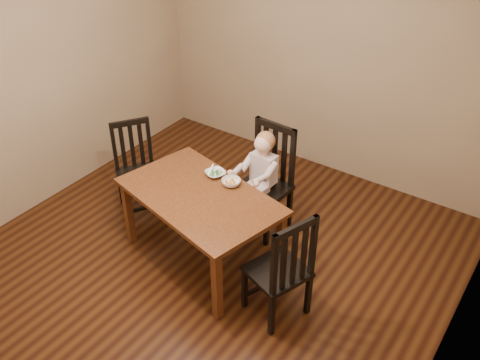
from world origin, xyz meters
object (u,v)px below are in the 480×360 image
Objects in this scene: chair_right at (282,270)px; toddler at (262,172)px; bowl_veg at (231,182)px; dining_table at (200,202)px; chair_child at (266,181)px; chair_left at (137,169)px; bowl_peas at (215,174)px.

chair_right reaches higher than toddler.
chair_right reaches higher than bowl_veg.
chair_right is at bearing -29.60° from bowl_veg.
dining_table is 0.95m from chair_right.
chair_child is 1.30m from chair_left.
toddler is (0.20, 0.67, 0.03)m from dining_table.
chair_child reaches higher than bowl_veg.
bowl_veg is at bearing 124.58° from chair_left.
chair_left is 5.45× the size of bowl_peas.
chair_right is 5.90× the size of bowl_veg.
chair_right is (0.72, -0.90, -0.03)m from chair_child.
chair_left is at bearing -176.71° from bowl_peas.
dining_table is 9.18× the size of bowl_veg.
bowl_peas is (-0.99, 0.49, 0.24)m from chair_right.
toddler is 3.15× the size of bowl_veg.
chair_right is (1.93, -0.43, 0.03)m from chair_left.
bowl_veg is (-0.79, 0.45, 0.25)m from chair_right.
toddler is at bearing 90.00° from chair_child.
bowl_veg reaches higher than dining_table.
chair_child is 1.14× the size of chair_left.
chair_left is 5.54× the size of bowl_veg.
bowl_peas is (-0.27, -0.36, 0.07)m from toddler.
bowl_veg is (-0.07, -0.45, 0.21)m from chair_child.
chair_child is at bearing 74.10° from dining_table.
bowl_veg is (0.20, -0.04, 0.01)m from bowl_peas.
dining_table is 0.70m from toddler.
toddler is (1.21, 0.42, 0.20)m from chair_left.
chair_right is at bearing 132.24° from chair_child.
chair_left is at bearing 97.16° from chair_right.
bowl_peas is at bearing 83.57° from chair_right.
toddler is 3.10× the size of bowl_peas.
toddler reaches higher than bowl_peas.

